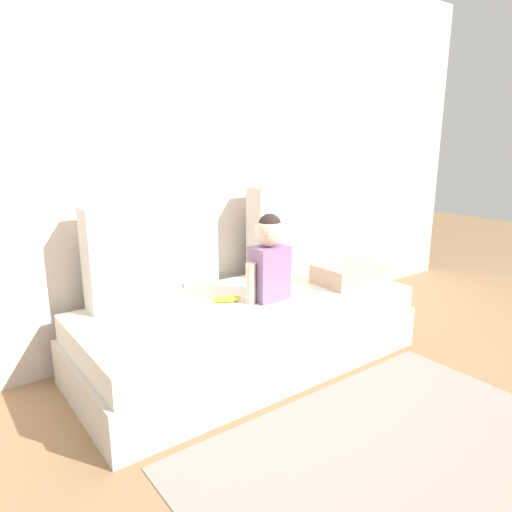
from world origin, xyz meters
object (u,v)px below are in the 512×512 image
couch (249,332)px  folded_blanket (347,273)px  toddler (269,257)px  throw_pillow_right (284,229)px  throw_pillow_left (132,255)px  banana (227,299)px

couch → folded_blanket: size_ratio=4.89×
toddler → folded_blanket: (0.59, -0.05, -0.18)m
toddler → couch: bearing=153.8°
toddler → folded_blanket: toddler is taller
couch → toddler: toddler is taller
couch → throw_pillow_right: throw_pillow_right is taller
throw_pillow_left → throw_pillow_right: throw_pillow_right is taller
couch → folded_blanket: folded_blanket is taller
throw_pillow_right → couch: bearing=-148.4°
throw_pillow_right → toddler: bearing=-138.2°
throw_pillow_left → folded_blanket: throw_pillow_left is taller
throw_pillow_left → folded_blanket: 1.33m
banana → toddler: bearing=-22.4°
throw_pillow_left → folded_blanket: bearing=-19.5°
couch → throw_pillow_left: bearing=148.4°
throw_pillow_left → throw_pillow_right: 1.08m
couch → folded_blanket: (0.70, -0.11, 0.26)m
toddler → folded_blanket: bearing=-5.3°
couch → toddler: bearing=-26.2°
throw_pillow_right → folded_blanket: (0.16, -0.44, -0.24)m
banana → folded_blanket: size_ratio=0.42×
banana → folded_blanket: folded_blanket is taller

